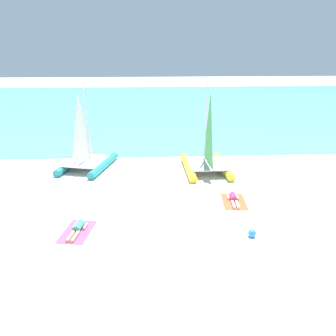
{
  "coord_description": "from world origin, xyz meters",
  "views": [
    {
      "loc": [
        -0.94,
        -11.99,
        7.17
      ],
      "look_at": [
        0.0,
        4.57,
        1.2
      ],
      "focal_mm": 36.95,
      "sensor_mm": 36.0,
      "label": 1
    }
  ],
  "objects_px": {
    "sailboat_yellow": "(207,158)",
    "sunbather_right": "(234,199)",
    "towel_left": "(77,232)",
    "sunbather_left": "(78,228)",
    "sailboat_teal": "(86,156)",
    "towel_right": "(234,202)",
    "beach_ball": "(252,233)"
  },
  "relations": [
    {
      "from": "sailboat_teal",
      "to": "sailboat_yellow",
      "type": "bearing_deg",
      "value": 7.78
    },
    {
      "from": "beach_ball",
      "to": "towel_right",
      "type": "bearing_deg",
      "value": 89.04
    },
    {
      "from": "towel_left",
      "to": "sunbather_right",
      "type": "height_order",
      "value": "sunbather_right"
    },
    {
      "from": "towel_right",
      "to": "sunbather_right",
      "type": "xyz_separation_m",
      "value": [
        0.01,
        0.07,
        0.13
      ]
    },
    {
      "from": "sailboat_yellow",
      "to": "sunbather_right",
      "type": "height_order",
      "value": "sailboat_yellow"
    },
    {
      "from": "sunbather_right",
      "to": "beach_ball",
      "type": "height_order",
      "value": "beach_ball"
    },
    {
      "from": "sunbather_right",
      "to": "towel_right",
      "type": "bearing_deg",
      "value": -90.0
    },
    {
      "from": "sailboat_teal",
      "to": "sunbather_right",
      "type": "bearing_deg",
      "value": -18.43
    },
    {
      "from": "towel_left",
      "to": "beach_ball",
      "type": "xyz_separation_m",
      "value": [
        6.95,
        -0.76,
        0.16
      ]
    },
    {
      "from": "sailboat_yellow",
      "to": "sailboat_teal",
      "type": "relative_size",
      "value": 1.02
    },
    {
      "from": "sailboat_yellow",
      "to": "sailboat_teal",
      "type": "height_order",
      "value": "sailboat_yellow"
    },
    {
      "from": "sunbather_right",
      "to": "sailboat_yellow",
      "type": "bearing_deg",
      "value": 103.39
    },
    {
      "from": "sunbather_right",
      "to": "beach_ball",
      "type": "bearing_deg",
      "value": -86.34
    },
    {
      "from": "sailboat_teal",
      "to": "towel_right",
      "type": "xyz_separation_m",
      "value": [
        7.86,
        -5.24,
        -0.76
      ]
    },
    {
      "from": "sailboat_teal",
      "to": "towel_right",
      "type": "height_order",
      "value": "sailboat_teal"
    },
    {
      "from": "sailboat_teal",
      "to": "sunbather_right",
      "type": "distance_m",
      "value": 9.43
    },
    {
      "from": "sailboat_teal",
      "to": "towel_left",
      "type": "xyz_separation_m",
      "value": [
        0.85,
        -7.69,
        -0.76
      ]
    },
    {
      "from": "sunbather_left",
      "to": "towel_right",
      "type": "height_order",
      "value": "sunbather_left"
    },
    {
      "from": "sunbather_left",
      "to": "beach_ball",
      "type": "bearing_deg",
      "value": 2.66
    },
    {
      "from": "towel_left",
      "to": "beach_ball",
      "type": "bearing_deg",
      "value": -6.27
    },
    {
      "from": "sailboat_yellow",
      "to": "towel_left",
      "type": "distance_m",
      "value": 9.33
    },
    {
      "from": "sailboat_yellow",
      "to": "beach_ball",
      "type": "relative_size",
      "value": 16.36
    },
    {
      "from": "sunbather_left",
      "to": "towel_left",
      "type": "bearing_deg",
      "value": -90.0
    },
    {
      "from": "sailboat_teal",
      "to": "towel_right",
      "type": "distance_m",
      "value": 9.47
    },
    {
      "from": "sailboat_yellow",
      "to": "beach_ball",
      "type": "xyz_separation_m",
      "value": [
        0.59,
        -7.55,
        -0.62
      ]
    },
    {
      "from": "towel_right",
      "to": "beach_ball",
      "type": "relative_size",
      "value": 5.9
    },
    {
      "from": "sailboat_teal",
      "to": "sunbather_left",
      "type": "xyz_separation_m",
      "value": [
        0.86,
        -7.62,
        -0.64
      ]
    },
    {
      "from": "sunbather_left",
      "to": "beach_ball",
      "type": "height_order",
      "value": "beach_ball"
    },
    {
      "from": "towel_right",
      "to": "beach_ball",
      "type": "xyz_separation_m",
      "value": [
        -0.05,
        -3.21,
        0.16
      ]
    },
    {
      "from": "sailboat_yellow",
      "to": "sunbather_left",
      "type": "height_order",
      "value": "sailboat_yellow"
    },
    {
      "from": "sailboat_yellow",
      "to": "sailboat_teal",
      "type": "bearing_deg",
      "value": 171.57
    },
    {
      "from": "towel_left",
      "to": "sunbather_left",
      "type": "bearing_deg",
      "value": 80.52
    }
  ]
}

